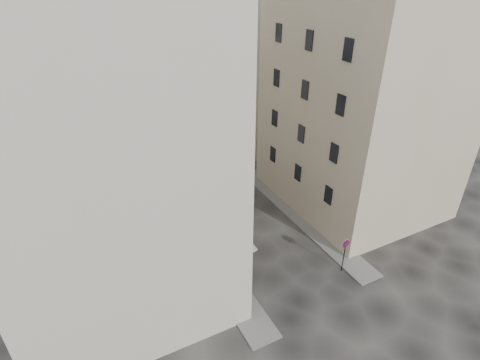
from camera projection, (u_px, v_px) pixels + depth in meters
ground at (272, 250)px, 28.70m from camera, size 90.00×90.00×0.00m
sidewalk_left at (198, 237)px, 30.00m from camera, size 2.00×22.00×0.12m
sidewalk_right at (298, 215)px, 32.78m from camera, size 2.00×18.00×0.12m
building_left at (98, 136)px, 21.82m from camera, size 12.20×16.20×20.60m
building_right at (363, 101)px, 31.00m from camera, size 12.20×14.20×18.60m
building_back at (171, 75)px, 38.49m from camera, size 18.20×10.20×18.60m
cafe_storefront at (214, 240)px, 26.85m from camera, size 1.74×7.30×3.50m
stone_steps at (208, 176)px, 38.27m from camera, size 9.00×3.15×0.80m
bollard_near at (240, 266)px, 26.38m from camera, size 0.12×0.12×0.98m
bollard_mid at (220, 239)px, 29.10m from camera, size 0.12×0.12×0.98m
bollard_far at (203, 216)px, 31.82m from camera, size 0.12×0.12×0.98m
no_parking_sign at (345, 249)px, 25.82m from camera, size 0.63×0.10×2.77m
bistro_table_a at (242, 272)px, 25.97m from camera, size 1.33×0.62×0.94m
bistro_table_b at (241, 263)px, 26.73m from camera, size 1.41×0.66×0.99m
bistro_table_c at (230, 251)px, 27.89m from camera, size 1.35×0.63×0.95m
bistro_table_d at (222, 234)px, 29.67m from camera, size 1.33×0.62×0.93m
bistro_table_e at (216, 228)px, 30.42m from camera, size 1.35×0.63×0.95m
pedestrian at (228, 233)px, 29.25m from camera, size 0.63×0.44×1.66m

